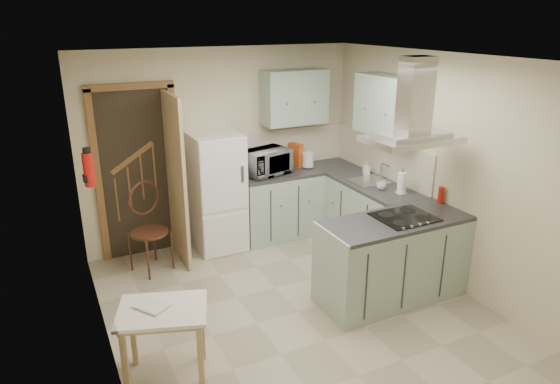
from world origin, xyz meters
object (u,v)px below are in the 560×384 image
fridge (217,192)px  microwave (266,162)px  extractor_hood (411,139)px  bentwood_chair (150,232)px  peninsula (393,259)px  drop_leaf_table (165,343)px

fridge → microwave: bearing=-0.2°
extractor_hood → bentwood_chair: size_ratio=0.93×
microwave → extractor_hood: bearing=-86.3°
peninsula → bentwood_chair: (-2.15, 1.74, 0.03)m
drop_leaf_table → microwave: (1.91, 2.17, 0.74)m
extractor_hood → fridge: bearing=123.8°
microwave → drop_leaf_table: bearing=-145.7°
peninsula → extractor_hood: size_ratio=1.72×
extractor_hood → drop_leaf_table: bearing=-175.7°
drop_leaf_table → microwave: size_ratio=1.18×
fridge → extractor_hood: 2.57m
fridge → peninsula: size_ratio=0.97×
drop_leaf_table → bentwood_chair: bentwood_chair is taller
fridge → microwave: (0.68, -0.00, 0.31)m
extractor_hood → microwave: bearing=108.1°
extractor_hood → drop_leaf_table: 2.92m
fridge → peninsula: fridge is taller
extractor_hood → drop_leaf_table: (-2.56, -0.19, -1.39)m
extractor_hood → microwave: extractor_hood is taller
fridge → microwave: 0.75m
bentwood_chair → fridge: bearing=-9.2°
drop_leaf_table → microwave: 2.98m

